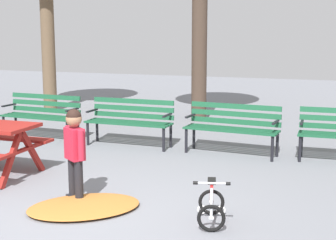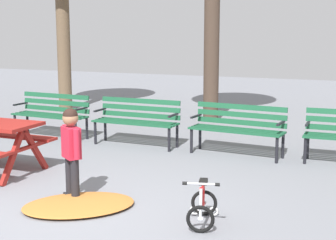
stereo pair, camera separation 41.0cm
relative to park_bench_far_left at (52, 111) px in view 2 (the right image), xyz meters
name	(u,v)px [view 2 (the right image)]	position (x,y,z in m)	size (l,w,h in m)	color
ground	(56,216)	(2.69, -3.69, -0.51)	(36.00, 36.00, 0.00)	slate
park_bench_far_left	(52,111)	(0.00, 0.00, 0.00)	(1.63, 0.55, 0.85)	#195133
park_bench_left	(137,118)	(1.90, -0.02, 0.00)	(1.60, 0.47, 0.85)	#195133
park_bench_right	(238,125)	(3.80, -0.02, 0.00)	(1.63, 0.58, 0.85)	#195133
child_standing	(71,146)	(2.53, -3.10, 0.18)	(0.37, 0.29, 1.15)	black
kids_bicycle	(202,206)	(4.31, -3.26, -0.31)	(0.48, 0.62, 0.54)	black
leaf_pile	(79,205)	(2.78, -3.35, -0.48)	(1.34, 0.93, 0.07)	#B26B2D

